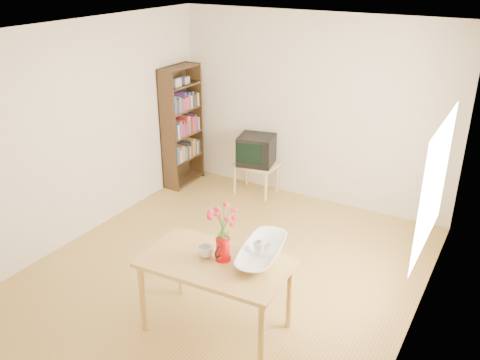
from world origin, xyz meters
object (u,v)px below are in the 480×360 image
Objects in this scene: bowl at (262,232)px; mug at (206,251)px; table at (216,269)px; pitcher at (223,250)px; television at (257,149)px.

mug is at bearing -147.18° from bowl.
table is 2.63× the size of bowl.
pitcher is 0.17m from mug.
table is at bearing -125.96° from pitcher.
mug reaches higher than table.
pitcher is at bearing 49.80° from table.
television is at bearing 113.44° from pitcher.
table is 0.54m from bowl.
pitcher is 3.02m from television.
table is 2.37× the size of television.
bowl is (0.27, 0.23, 0.15)m from pitcher.
pitcher is at bearing 168.39° from mug.
bowl reaches higher than table.
pitcher is 1.57× the size of mug.
mug is (-0.16, -0.04, -0.04)m from pitcher.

